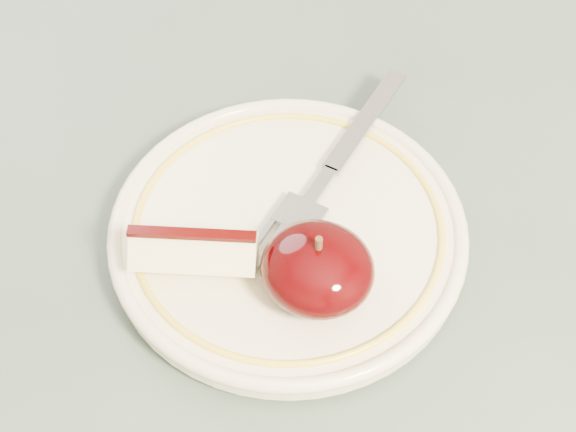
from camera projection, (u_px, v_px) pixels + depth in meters
The scene contains 5 objects.
table at pixel (279, 398), 0.52m from camera, with size 0.90×0.90×0.75m.
plate at pixel (288, 230), 0.48m from camera, with size 0.21×0.21×0.02m.
apple_half at pixel (317, 269), 0.43m from camera, with size 0.06×0.06×0.05m.
apple_wedge at pixel (194, 251), 0.44m from camera, with size 0.08×0.06×0.03m.
fork at pixel (330, 172), 0.49m from camera, with size 0.03×0.19×0.00m.
Camera 1 is at (0.11, -0.19, 1.15)m, focal length 50.00 mm.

